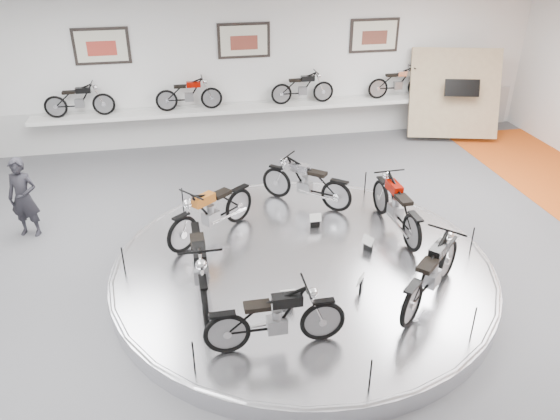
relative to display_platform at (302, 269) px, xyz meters
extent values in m
plane|color=#525255|center=(0.00, -0.30, -0.15)|extent=(16.00, 16.00, 0.00)
plane|color=white|center=(0.00, -0.30, 3.85)|extent=(16.00, 16.00, 0.00)
plane|color=silver|center=(0.00, 6.70, 1.85)|extent=(16.00, 0.00, 16.00)
cube|color=#BCBCBA|center=(0.00, 6.68, 0.40)|extent=(15.68, 0.04, 1.10)
cylinder|color=silver|center=(0.00, 0.00, 0.00)|extent=(6.40, 6.40, 0.30)
torus|color=#B2B2BA|center=(0.00, 0.00, 0.12)|extent=(6.40, 6.40, 0.10)
cube|color=silver|center=(0.00, 6.40, 0.85)|extent=(11.00, 0.55, 0.10)
cube|color=beige|center=(-3.50, 6.66, 2.55)|extent=(1.35, 0.06, 0.88)
cube|color=beige|center=(0.00, 6.66, 2.55)|extent=(1.35, 0.06, 0.88)
cube|color=beige|center=(3.50, 6.66, 2.55)|extent=(1.35, 0.06, 0.88)
cube|color=tan|center=(5.60, 5.80, 1.10)|extent=(2.56, 1.52, 2.30)
imported|color=black|center=(-4.85, 2.44, 0.64)|extent=(0.66, 0.52, 1.58)
camera|label=1|loc=(-1.90, -7.52, 5.31)|focal=35.00mm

